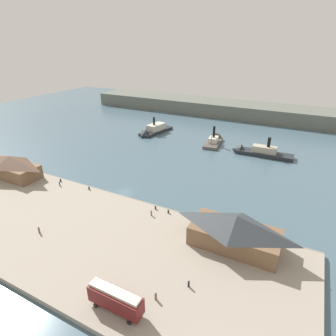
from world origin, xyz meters
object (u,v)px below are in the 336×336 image
(pedestrian_by_tram, at_px, (151,213))
(mooring_post_center_east, at_px, (155,208))
(mooring_post_east, at_px, (89,188))
(pedestrian_walking_east, at_px, (189,284))
(pedestrian_standing_center, at_px, (156,296))
(ferry_mid_harbor, at_px, (153,131))
(mooring_post_center_west, at_px, (60,180))
(pedestrian_near_west_shed, at_px, (39,230))
(mooring_post_west, at_px, (168,212))
(ferry_moored_west, at_px, (214,140))
(street_tram, at_px, (115,299))
(ferry_approaching_west, at_px, (257,152))
(ferry_shed_customs_shed, at_px, (11,166))
(ferry_shed_east_terminal, at_px, (235,231))
(pedestrian_walking_west, at_px, (60,184))

(pedestrian_by_tram, xyz_separation_m, mooring_post_center_east, (-0.50, 3.07, -0.29))
(mooring_post_east, height_order, mooring_post_center_east, same)
(pedestrian_walking_east, bearing_deg, pedestrian_standing_center, -127.76)
(pedestrian_standing_center, distance_m, ferry_mid_harbor, 99.45)
(pedestrian_by_tram, bearing_deg, mooring_post_center_west, 174.98)
(pedestrian_near_west_shed, relative_size, mooring_post_west, 1.98)
(pedestrian_standing_center, height_order, ferry_moored_west, ferry_moored_west)
(street_tram, height_order, ferry_approaching_west, ferry_approaching_west)
(ferry_shed_customs_shed, height_order, pedestrian_standing_center, ferry_shed_customs_shed)
(ferry_shed_east_terminal, distance_m, pedestrian_standing_center, 22.37)
(ferry_shed_east_terminal, bearing_deg, mooring_post_west, 166.37)
(mooring_post_center_west, relative_size, mooring_post_east, 1.00)
(ferry_shed_east_terminal, height_order, ferry_moored_west, ferry_shed_east_terminal)
(ferry_approaching_west, bearing_deg, mooring_post_center_west, -132.49)
(ferry_shed_customs_shed, bearing_deg, mooring_post_west, 4.27)
(pedestrian_walking_east, bearing_deg, street_tram, -131.63)
(ferry_mid_harbor, bearing_deg, ferry_moored_west, 2.40)
(mooring_post_center_west, xyz_separation_m, mooring_post_center_east, (35.43, -0.08, 0.00))
(ferry_approaching_west, xyz_separation_m, ferry_mid_harbor, (-51.91, 4.63, 0.16))
(pedestrian_near_west_shed, distance_m, mooring_post_west, 31.80)
(mooring_post_east, bearing_deg, street_tram, -42.45)
(street_tram, distance_m, pedestrian_walking_east, 13.63)
(street_tram, height_order, mooring_post_center_west, street_tram)
(pedestrian_walking_west, xyz_separation_m, ferry_mid_harbor, (-2.61, 62.79, -0.43))
(pedestrian_walking_west, height_order, mooring_post_center_east, pedestrian_walking_west)
(street_tram, relative_size, ferry_approaching_west, 0.40)
(ferry_shed_customs_shed, xyz_separation_m, mooring_post_center_east, (52.56, 4.24, -3.24))
(street_tram, distance_m, ferry_moored_west, 92.99)
(street_tram, height_order, mooring_post_west, street_tram)
(mooring_post_center_west, bearing_deg, ferry_shed_east_terminal, -4.59)
(ferry_shed_customs_shed, bearing_deg, pedestrian_by_tram, 1.27)
(ferry_shed_customs_shed, height_order, ferry_approaching_west, ferry_shed_customs_shed)
(pedestrian_walking_east, distance_m, ferry_approaching_west, 75.94)
(mooring_post_east, bearing_deg, pedestrian_walking_east, -25.55)
(ferry_shed_east_terminal, bearing_deg, pedestrian_standing_center, -112.25)
(mooring_post_center_west, height_order, ferry_approaching_west, ferry_approaching_west)
(ferry_shed_east_terminal, xyz_separation_m, street_tram, (-13.30, -25.35, -1.33))
(pedestrian_near_west_shed, relative_size, ferry_mid_harbor, 0.08)
(pedestrian_by_tram, xyz_separation_m, mooring_post_west, (3.41, 3.04, -0.29))
(mooring_post_west, relative_size, mooring_post_center_west, 1.00)
(ferry_moored_west, bearing_deg, mooring_post_center_west, -116.74)
(pedestrian_standing_center, bearing_deg, mooring_post_west, 112.52)
(mooring_post_center_east, bearing_deg, mooring_post_east, 179.55)
(mooring_post_west, height_order, mooring_post_east, same)
(pedestrian_walking_west, bearing_deg, pedestrian_near_west_shed, -54.34)
(mooring_post_west, height_order, ferry_moored_west, ferry_moored_west)
(ferry_shed_east_terminal, bearing_deg, pedestrian_walking_west, 177.48)
(mooring_post_east, height_order, ferry_moored_west, ferry_moored_west)
(pedestrian_by_tram, height_order, mooring_post_east, pedestrian_by_tram)
(ferry_shed_customs_shed, distance_m, mooring_post_west, 56.72)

